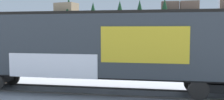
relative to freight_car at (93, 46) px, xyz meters
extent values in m
plane|color=#B2B5BC|center=(-0.78, 0.00, -2.34)|extent=(260.00, 260.00, 0.00)
cube|color=#4C4742|center=(0.04, -0.72, -2.30)|extent=(59.91, 3.50, 0.08)
cube|color=#4C4742|center=(-0.04, 0.72, -2.30)|extent=(59.91, 3.50, 0.08)
cube|color=#33383D|center=(0.00, 0.00, 0.07)|extent=(17.08, 3.81, 2.83)
cube|color=#2D2823|center=(0.00, 0.00, 1.61)|extent=(16.10, 1.31, 0.24)
cube|color=gold|center=(2.65, -1.29, 0.15)|extent=(3.72, 0.24, 1.56)
cube|color=silver|center=(-1.49, -1.53, -0.85)|extent=(4.24, 0.27, 1.10)
cube|color=black|center=(0.00, 0.00, -1.44)|extent=(16.67, 2.51, 0.20)
cylinder|color=black|center=(-5.00, 0.44, -1.88)|extent=(0.93, 0.17, 0.92)
cube|color=black|center=(5.80, 0.33, -1.83)|extent=(2.17, 1.40, 0.36)
cylinder|color=black|center=(4.99, -0.43, -1.88)|extent=(0.93, 0.17, 0.92)
cylinder|color=black|center=(4.91, 1.00, -1.88)|extent=(0.93, 0.17, 0.92)
cylinder|color=silver|center=(8.04, 11.52, 1.44)|extent=(0.12, 0.12, 7.56)
cube|color=slate|center=(-0.78, 74.66, 2.07)|extent=(125.41, 38.10, 8.82)
cube|color=#8C725B|center=(-28.98, 63.23, 8.23)|extent=(7.51, 5.90, 3.49)
cube|color=brown|center=(9.91, 63.23, 8.00)|extent=(5.30, 3.78, 3.04)
cube|color=brown|center=(4.36, 63.23, 8.02)|extent=(5.30, 3.70, 3.08)
cone|color=#193D23|center=(-27.99, 62.90, 8.51)|extent=(2.02, 2.02, 4.04)
cone|color=#193D23|center=(-27.36, 61.42, 8.96)|extent=(2.48, 2.48, 4.96)
cone|color=#193D23|center=(-10.72, 61.95, 8.35)|extent=(1.87, 1.87, 3.73)
cone|color=#193D23|center=(-19.75, 63.26, 8.30)|extent=(1.81, 1.81, 3.63)
cone|color=#193D23|center=(-4.57, 61.73, 8.33)|extent=(1.84, 1.84, 3.69)
cone|color=#193D23|center=(2.85, 60.08, 8.32)|extent=(1.84, 1.84, 3.68)
cube|color=#9E8966|center=(-3.20, 6.12, -1.63)|extent=(4.81, 2.17, 0.78)
cube|color=#2D333D|center=(-3.36, 6.13, -0.88)|extent=(2.66, 1.82, 0.71)
cylinder|color=black|center=(-1.55, 6.85, -2.02)|extent=(0.66, 0.27, 0.64)
cylinder|color=black|center=(-1.68, 5.14, -2.02)|extent=(0.66, 0.27, 0.64)
cylinder|color=black|center=(-4.72, 7.10, -2.02)|extent=(0.66, 0.27, 0.64)
cylinder|color=black|center=(-4.85, 5.39, -2.02)|extent=(0.66, 0.27, 0.64)
cube|color=silver|center=(2.31, 5.79, -1.69)|extent=(4.71, 2.44, 0.65)
cube|color=#2D333D|center=(1.98, 5.74, -1.00)|extent=(2.54, 1.99, 0.73)
cylinder|color=black|center=(3.71, 6.87, -2.02)|extent=(0.66, 0.30, 0.64)
cylinder|color=black|center=(3.94, 5.08, -2.02)|extent=(0.66, 0.30, 0.64)
cylinder|color=black|center=(0.67, 6.49, -2.02)|extent=(0.66, 0.30, 0.64)
cylinder|color=black|center=(0.90, 4.70, -2.02)|extent=(0.66, 0.30, 0.64)
camera|label=1|loc=(3.58, -11.45, 0.72)|focal=38.45mm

